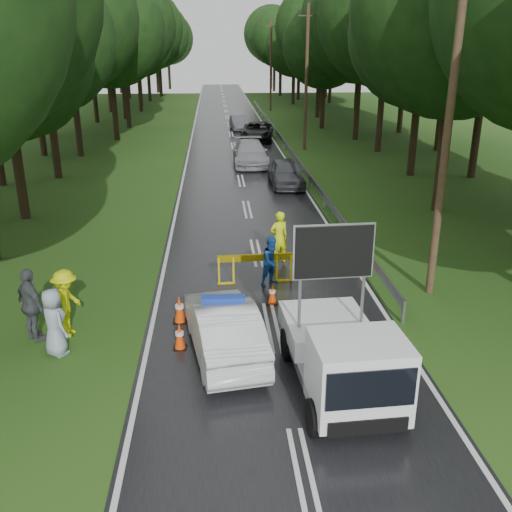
{
  "coord_description": "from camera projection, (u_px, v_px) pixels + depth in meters",
  "views": [
    {
      "loc": [
        -1.49,
        -14.09,
        7.41
      ],
      "look_at": [
        -0.29,
        2.22,
        1.3
      ],
      "focal_mm": 40.0,
      "sensor_mm": 36.0,
      "label": 1
    }
  ],
  "objects": [
    {
      "name": "cone_far",
      "position": [
        297.0,
        253.0,
        20.5
      ],
      "size": [
        0.34,
        0.34,
        0.72
      ],
      "color": "black",
      "rests_on": "ground"
    },
    {
      "name": "queue_car_first",
      "position": [
        286.0,
        173.0,
        31.3
      ],
      "size": [
        1.83,
        4.38,
        1.48
      ],
      "primitive_type": "imported",
      "rotation": [
        0.0,
        0.0,
        0.02
      ],
      "color": "#393B40",
      "rests_on": "ground"
    },
    {
      "name": "road",
      "position": [
        234.0,
        146.0,
        43.88
      ],
      "size": [
        7.0,
        140.0,
        0.02
      ],
      "primitive_type": "cube",
      "color": "black",
      "rests_on": "ground"
    },
    {
      "name": "utility_pole_mid",
      "position": [
        306.0,
        78.0,
        40.6
      ],
      "size": [
        1.4,
        0.24,
        10.0
      ],
      "color": "#42291E",
      "rests_on": "ground"
    },
    {
      "name": "ground",
      "position": [
        272.0,
        327.0,
        15.86
      ],
      "size": [
        160.0,
        160.0,
        0.0
      ],
      "primitive_type": "plane",
      "color": "#214814",
      "rests_on": "ground"
    },
    {
      "name": "queue_car_second",
      "position": [
        250.0,
        153.0,
        36.79
      ],
      "size": [
        2.15,
        5.28,
        1.53
      ],
      "primitive_type": "imported",
      "rotation": [
        0.0,
        0.0,
        0.0
      ],
      "color": "#929499",
      "rests_on": "ground"
    },
    {
      "name": "police_sedan",
      "position": [
        224.0,
        328.0,
        14.28
      ],
      "size": [
        2.2,
        4.54,
        1.58
      ],
      "rotation": [
        0.0,
        0.0,
        3.3
      ],
      "color": "silver",
      "rests_on": "ground"
    },
    {
      "name": "barrier",
      "position": [
        255.0,
        261.0,
        18.51
      ],
      "size": [
        2.47,
        0.17,
        1.02
      ],
      "rotation": [
        0.0,
        0.0,
        0.05
      ],
      "color": "yellow",
      "rests_on": "ground"
    },
    {
      "name": "cone_near_left",
      "position": [
        180.0,
        336.0,
        14.63
      ],
      "size": [
        0.35,
        0.35,
        0.73
      ],
      "color": "black",
      "rests_on": "ground"
    },
    {
      "name": "officer",
      "position": [
        279.0,
        237.0,
        20.23
      ],
      "size": [
        0.8,
        0.65,
        1.9
      ],
      "primitive_type": "imported",
      "rotation": [
        0.0,
        0.0,
        3.47
      ],
      "color": "#DFF90D",
      "rests_on": "ground"
    },
    {
      "name": "bystander_right",
      "position": [
        54.0,
        322.0,
        14.2
      ],
      "size": [
        1.0,
        1.03,
        1.78
      ],
      "primitive_type": "imported",
      "rotation": [
        0.0,
        0.0,
        2.3
      ],
      "color": "#8B99A7",
      "rests_on": "ground"
    },
    {
      "name": "guardrail",
      "position": [
        282.0,
        139.0,
        43.64
      ],
      "size": [
        0.12,
        60.06,
        0.7
      ],
      "color": "gray",
      "rests_on": "ground"
    },
    {
      "name": "queue_car_fourth",
      "position": [
        239.0,
        123.0,
        51.76
      ],
      "size": [
        1.66,
        3.99,
        1.28
      ],
      "primitive_type": "imported",
      "rotation": [
        0.0,
        0.0,
        0.08
      ],
      "color": "#43474B",
      "rests_on": "ground"
    },
    {
      "name": "cone_center",
      "position": [
        272.0,
        294.0,
        17.16
      ],
      "size": [
        0.32,
        0.32,
        0.68
      ],
      "color": "black",
      "rests_on": "ground"
    },
    {
      "name": "cone_left_mid",
      "position": [
        179.0,
        309.0,
        16.01
      ],
      "size": [
        0.39,
        0.39,
        0.82
      ],
      "color": "black",
      "rests_on": "ground"
    },
    {
      "name": "queue_car_third",
      "position": [
        257.0,
        131.0,
        46.1
      ],
      "size": [
        3.07,
        5.52,
        1.46
      ],
      "primitive_type": "imported",
      "rotation": [
        0.0,
        0.0,
        -0.13
      ],
      "color": "black",
      "rests_on": "ground"
    },
    {
      "name": "cone_right",
      "position": [
        362.0,
        262.0,
        19.67
      ],
      "size": [
        0.33,
        0.33,
        0.7
      ],
      "color": "black",
      "rests_on": "ground"
    },
    {
      "name": "bystander_left",
      "position": [
        66.0,
        303.0,
        15.15
      ],
      "size": [
        0.98,
        1.35,
        1.87
      ],
      "primitive_type": "imported",
      "rotation": [
        0.0,
        0.0,
        1.32
      ],
      "color": "#CFDE0C",
      "rests_on": "ground"
    },
    {
      "name": "bystander_mid",
      "position": [
        31.0,
        305.0,
        14.82
      ],
      "size": [
        1.19,
        1.2,
        2.03
      ],
      "primitive_type": "imported",
      "rotation": [
        0.0,
        0.0,
        2.35
      ],
      "color": "#44484C",
      "rests_on": "ground"
    },
    {
      "name": "utility_pole_far",
      "position": [
        271.0,
        65.0,
        64.89
      ],
      "size": [
        1.4,
        0.24,
        10.0
      ],
      "color": "#42291E",
      "rests_on": "ground"
    },
    {
      "name": "utility_pole_near",
      "position": [
        448.0,
        131.0,
        16.31
      ],
      "size": [
        1.4,
        0.24,
        10.0
      ],
      "color": "#42291E",
      "rests_on": "ground"
    },
    {
      "name": "civilian",
      "position": [
        272.0,
        261.0,
        18.4
      ],
      "size": [
        1.0,
        0.95,
        1.63
      ],
      "primitive_type": "imported",
      "rotation": [
        0.0,
        0.0,
        0.57
      ],
      "color": "#194BA6",
      "rests_on": "ground"
    },
    {
      "name": "work_truck",
      "position": [
        343.0,
        357.0,
        12.47
      ],
      "size": [
        2.26,
        4.65,
        3.62
      ],
      "rotation": [
        0.0,
        0.0,
        0.06
      ],
      "color": "gray",
      "rests_on": "ground"
    }
  ]
}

